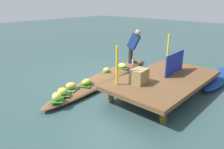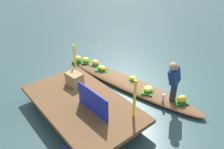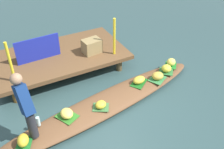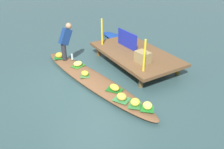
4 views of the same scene
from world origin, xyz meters
name	(u,v)px [view 2 (image 2 of 4)]	position (x,y,z in m)	size (l,w,h in m)	color
canal_water	(125,85)	(0.00, 0.00, 0.00)	(40.00, 40.00, 0.00)	#2F494A
dock_platform	(81,103)	(-0.34, 1.80, 0.38)	(3.20, 1.80, 0.44)	brown
vendor_boat	(125,82)	(0.00, 0.00, 0.09)	(4.99, 0.76, 0.19)	brown
leaf_mat_0	(148,91)	(-0.86, -0.07, 0.19)	(0.39, 0.31, 0.01)	#2F7423
banana_bunch_0	(148,89)	(-0.86, -0.07, 0.27)	(0.28, 0.24, 0.15)	#F9DC59
leaf_mat_1	(78,61)	(2.04, 0.41, 0.19)	(0.31, 0.27, 0.01)	#207627
banana_bunch_1	(78,58)	(2.04, 0.41, 0.29)	(0.22, 0.21, 0.19)	#F9E658
leaf_mat_2	(133,80)	(-0.17, -0.15, 0.19)	(0.32, 0.26, 0.01)	#3E703A
banana_bunch_2	(133,78)	(-0.17, -0.15, 0.27)	(0.23, 0.20, 0.14)	gold
leaf_mat_3	(86,62)	(1.77, 0.25, 0.19)	(0.33, 0.30, 0.01)	#2F7035
banana_bunch_3	(86,60)	(1.77, 0.25, 0.28)	(0.24, 0.23, 0.18)	yellow
leaf_mat_4	(102,70)	(0.95, 0.18, 0.19)	(0.42, 0.27, 0.01)	#1A5E1C
banana_bunch_4	(102,68)	(0.95, 0.18, 0.27)	(0.30, 0.21, 0.16)	gold
leaf_mat_5	(181,102)	(-1.75, -0.36, 0.19)	(0.37, 0.25, 0.01)	#1D6D29
banana_bunch_5	(182,99)	(-1.75, -0.36, 0.29)	(0.27, 0.19, 0.20)	gold
leaf_mat_6	(95,64)	(1.41, 0.11, 0.19)	(0.38, 0.32, 0.01)	#367D42
banana_bunch_6	(95,62)	(1.41, 0.11, 0.28)	(0.27, 0.24, 0.17)	gold
vendor_person	(174,79)	(-1.56, -0.16, 0.88)	(0.26, 0.50, 1.21)	#28282D
water_bottle	(163,97)	(-1.40, -0.04, 0.29)	(0.07, 0.07, 0.20)	silver
market_banner	(93,101)	(-0.84, 1.80, 0.73)	(1.04, 0.03, 0.58)	#1B269B
railing_post_west	(135,99)	(-1.54, 1.20, 0.91)	(0.06, 0.06, 0.94)	yellow
railing_post_east	(75,60)	(0.86, 1.20, 0.91)	(0.06, 0.06, 0.94)	yellow
produce_crate	(75,79)	(0.41, 1.52, 0.62)	(0.44, 0.32, 0.35)	olive
drifting_plant_0	(98,45)	(3.09, -1.26, 0.00)	(0.28, 0.14, 0.01)	#3B6F3C
drifting_plant_1	(90,46)	(3.30, -0.98, 0.00)	(0.31, 0.19, 0.01)	#256237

